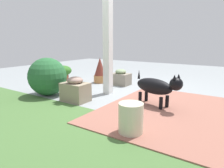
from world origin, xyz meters
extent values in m
plane|color=gray|center=(0.00, 0.00, 0.00)|extent=(12.00, 12.00, 0.00)
cube|color=#975E4E|center=(-0.93, 0.40, 0.01)|extent=(1.80, 2.40, 0.02)
cube|color=white|center=(0.40, 0.07, 1.20)|extent=(0.14, 0.14, 2.39)
cube|color=gray|center=(0.60, -0.76, 0.14)|extent=(0.44, 0.33, 0.28)
ellipsoid|color=gray|center=(0.60, -0.76, 0.32)|extent=(0.26, 0.26, 0.12)
cube|color=gray|center=(0.57, 0.82, 0.16)|extent=(0.47, 0.33, 0.32)
ellipsoid|color=gray|center=(0.57, 0.82, 0.37)|extent=(0.28, 0.28, 0.12)
sphere|color=#265F31|center=(1.30, 0.81, 0.36)|extent=(0.73, 0.73, 0.73)
cylinder|color=#BC7A46|center=(1.18, -0.70, 0.09)|extent=(0.32, 0.32, 0.18)
cone|color=maroon|center=(1.18, -0.70, 0.41)|extent=(0.29, 0.29, 0.45)
cylinder|color=#A15334|center=(1.70, 0.04, 0.12)|extent=(0.24, 0.24, 0.25)
ellipsoid|color=#306A22|center=(1.70, 0.04, 0.36)|extent=(0.39, 0.39, 0.23)
ellipsoid|color=black|center=(-0.66, 0.31, 0.33)|extent=(0.72, 0.41, 0.25)
sphere|color=black|center=(-1.04, 0.42, 0.43)|extent=(0.19, 0.19, 0.19)
cone|color=black|center=(-1.06, 0.37, 0.54)|extent=(0.06, 0.06, 0.08)
cone|color=black|center=(-1.03, 0.48, 0.54)|extent=(0.06, 0.06, 0.08)
cylinder|color=black|center=(-0.89, 0.30, 0.10)|extent=(0.06, 0.06, 0.20)
cylinder|color=black|center=(-0.84, 0.45, 0.10)|extent=(0.06, 0.06, 0.20)
cylinder|color=black|center=(-0.48, 0.18, 0.10)|extent=(0.06, 0.06, 0.20)
cylinder|color=black|center=(-0.44, 0.33, 0.10)|extent=(0.06, 0.06, 0.20)
cone|color=black|center=(-0.35, 0.22, 0.48)|extent=(0.05, 0.05, 0.16)
cylinder|color=beige|center=(-0.83, 1.39, 0.18)|extent=(0.28, 0.28, 0.36)
camera|label=1|loc=(-1.82, 3.25, 1.04)|focal=31.80mm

